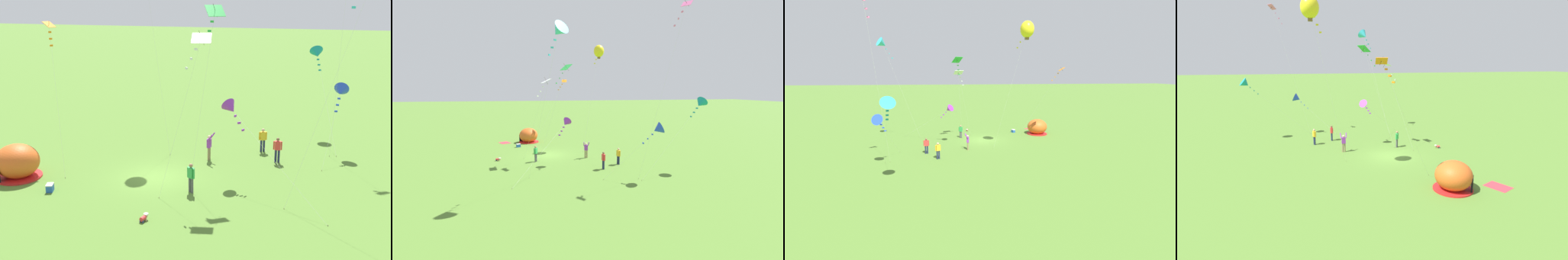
# 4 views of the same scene
# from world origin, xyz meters

# --- Properties ---
(ground_plane) EXTENTS (300.00, 300.00, 0.00)m
(ground_plane) POSITION_xyz_m (0.00, 0.00, 0.00)
(ground_plane) COLOR #517A2D
(popup_tent) EXTENTS (2.81, 2.81, 2.10)m
(popup_tent) POSITION_xyz_m (-8.02, -2.56, 1.00)
(popup_tent) COLOR #D8591E
(popup_tent) RESTS_ON ground
(cooler_box) EXTENTS (0.54, 0.63, 0.44)m
(cooler_box) POSITION_xyz_m (-4.90, -3.81, 0.22)
(cooler_box) COLOR #2659B2
(cooler_box) RESTS_ON ground
(toddler_crawling) EXTENTS (0.31, 0.55, 0.32)m
(toddler_crawling) POSITION_xyz_m (1.67, -5.48, 0.18)
(toddler_crawling) COLOR red
(toddler_crawling) RESTS_ON ground
(person_far_back) EXTENTS (0.52, 0.40, 1.72)m
(person_far_back) POSITION_xyz_m (2.77, -1.48, 0.96)
(person_far_back) COLOR #4C4C51
(person_far_back) RESTS_ON ground
(person_flying_kite) EXTENTS (0.47, 0.68, 1.89)m
(person_flying_kite) POSITION_xyz_m (2.22, 4.08, 1.00)
(person_flying_kite) COLOR #8C7251
(person_flying_kite) RESTS_ON ground
(person_center_field) EXTENTS (0.55, 0.37, 1.72)m
(person_center_field) POSITION_xyz_m (5.37, 6.88, 0.96)
(person_center_field) COLOR #1E2347
(person_center_field) RESTS_ON ground
(person_strolling) EXTENTS (0.59, 0.29, 1.72)m
(person_strolling) POSITION_xyz_m (6.69, 4.97, 0.96)
(person_strolling) COLOR #1E2347
(person_strolling) RESTS_ON ground
(kite_blue) EXTENTS (1.34, 5.07, 4.98)m
(kite_blue) POSITION_xyz_m (10.36, 8.67, 4.36)
(kite_blue) COLOR silver
(kite_blue) RESTS_ON ground
(kite_purple) EXTENTS (6.79, 5.60, 4.87)m
(kite_purple) POSITION_xyz_m (4.24, 1.65, 4.30)
(kite_purple) COLOR silver
(kite_purple) RESTS_ON ground
(kite_white) EXTENTS (2.25, 3.19, 8.92)m
(kite_white) POSITION_xyz_m (2.90, -0.31, 8.27)
(kite_white) COLOR silver
(kite_white) RESTS_ON ground
(kite_orange) EXTENTS (3.90, 5.08, 9.15)m
(kite_orange) POSITION_xyz_m (-8.52, 2.56, 8.46)
(kite_orange) COLOR silver
(kite_orange) RESTS_ON ground
(kite_teal) EXTENTS (2.86, 7.24, 6.98)m
(kite_teal) POSITION_xyz_m (8.30, 13.85, 6.34)
(kite_teal) COLOR silver
(kite_teal) RESTS_ON ground
(kite_green) EXTENTS (1.33, 3.67, 10.29)m
(kite_green) POSITION_xyz_m (3.11, 1.72, 9.62)
(kite_green) COLOR silver
(kite_green) RESTS_ON ground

